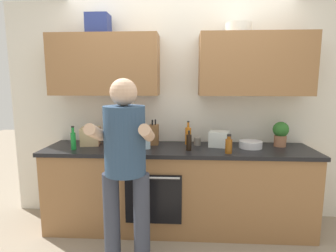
% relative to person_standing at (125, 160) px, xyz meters
% --- Properties ---
extents(ground_plane, '(12.00, 12.00, 0.00)m').
position_rel_person_standing_xyz_m(ground_plane, '(0.42, 0.69, -0.96)').
color(ground_plane, gray).
extents(back_wall_unit, '(4.00, 0.38, 2.50)m').
position_rel_person_standing_xyz_m(back_wall_unit, '(0.42, 0.96, 0.54)').
color(back_wall_unit, silver).
rests_on(back_wall_unit, ground).
extents(counter, '(2.84, 0.67, 0.90)m').
position_rel_person_standing_xyz_m(counter, '(0.42, 0.69, -0.51)').
color(counter, olive).
rests_on(counter, ground).
extents(person_standing, '(0.49, 0.45, 1.62)m').
position_rel_person_standing_xyz_m(person_standing, '(0.00, 0.00, 0.00)').
color(person_standing, '#383D4C').
rests_on(person_standing, ground).
extents(bottle_juice, '(0.07, 0.07, 0.26)m').
position_rel_person_standing_xyz_m(bottle_juice, '(0.53, 0.87, 0.04)').
color(bottle_juice, orange).
rests_on(bottle_juice, counter).
extents(bottle_soy, '(0.05, 0.05, 0.21)m').
position_rel_person_standing_xyz_m(bottle_soy, '(0.54, 0.58, 0.03)').
color(bottle_soy, black).
rests_on(bottle_soy, counter).
extents(bottle_hotsauce, '(0.06, 0.06, 0.32)m').
position_rel_person_standing_xyz_m(bottle_hotsauce, '(-0.34, 0.80, 0.07)').
color(bottle_hotsauce, red).
rests_on(bottle_hotsauce, counter).
extents(bottle_syrup, '(0.07, 0.07, 0.19)m').
position_rel_person_standing_xyz_m(bottle_syrup, '(0.92, 0.49, 0.02)').
color(bottle_syrup, '#8C4C14').
rests_on(bottle_syrup, counter).
extents(bottle_water, '(0.07, 0.07, 0.22)m').
position_rel_person_standing_xyz_m(bottle_water, '(0.10, 0.63, 0.03)').
color(bottle_water, silver).
rests_on(bottle_water, counter).
extents(bottle_soda, '(0.05, 0.05, 0.25)m').
position_rel_person_standing_xyz_m(bottle_soda, '(-0.66, 0.55, 0.04)').
color(bottle_soda, '#198C33').
rests_on(bottle_soda, counter).
extents(cup_stoneware, '(0.08, 0.08, 0.09)m').
position_rel_person_standing_xyz_m(cup_stoneware, '(0.63, 0.82, -0.02)').
color(cup_stoneware, slate).
rests_on(cup_stoneware, counter).
extents(mixing_bowl, '(0.24, 0.24, 0.07)m').
position_rel_person_standing_xyz_m(mixing_bowl, '(1.19, 0.73, -0.02)').
color(mixing_bowl, silver).
rests_on(mixing_bowl, counter).
extents(knife_block, '(0.10, 0.14, 0.28)m').
position_rel_person_standing_xyz_m(knife_block, '(0.15, 0.84, 0.05)').
color(knife_block, brown).
rests_on(knife_block, counter).
extents(potted_herb, '(0.17, 0.17, 0.27)m').
position_rel_person_standing_xyz_m(potted_herb, '(1.53, 0.82, 0.09)').
color(potted_herb, '#9E6647').
rests_on(potted_herb, counter).
extents(grocery_bag_crisps, '(0.19, 0.23, 0.15)m').
position_rel_person_standing_xyz_m(grocery_bag_crisps, '(-0.21, 0.63, 0.02)').
color(grocery_bag_crisps, red).
rests_on(grocery_bag_crisps, counter).
extents(grocery_bag_bread, '(0.23, 0.24, 0.20)m').
position_rel_person_standing_xyz_m(grocery_bag_bread, '(-0.55, 0.78, 0.04)').
color(grocery_bag_bread, tan).
rests_on(grocery_bag_bread, counter).
extents(grocery_bag_produce, '(0.24, 0.23, 0.17)m').
position_rel_person_standing_xyz_m(grocery_bag_produce, '(0.87, 0.78, 0.03)').
color(grocery_bag_produce, silver).
rests_on(grocery_bag_produce, counter).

